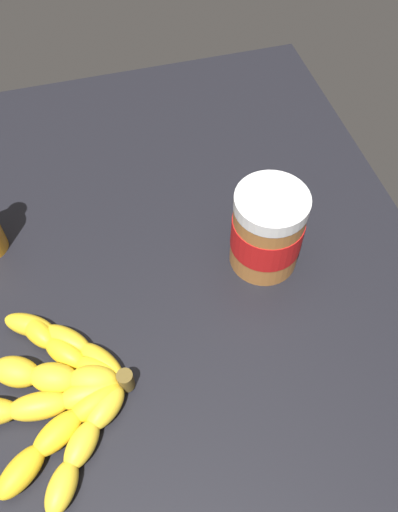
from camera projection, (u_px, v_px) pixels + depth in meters
The scene contains 3 objects.
ground_plane at pixel (189, 282), 76.33cm from camera, with size 97.61×69.10×3.48cm, color black.
banana_bunch at pixel (60, 392), 63.34cm from camera, with size 27.36×21.41×3.76cm.
peanut_butter_jar at pixel (266, 229), 71.54cm from camera, with size 9.79×9.79×13.11cm.
Camera 1 is at (39.95, -9.45, 62.74)cm, focal length 37.11 mm.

